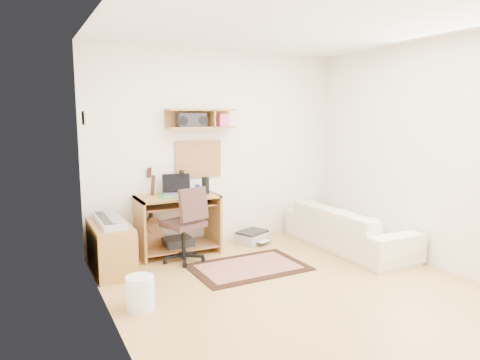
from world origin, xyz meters
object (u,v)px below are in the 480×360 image
desk (178,225)px  task_chair (183,224)px  sofa (348,221)px  printer (252,236)px  cabinet (110,247)px

desk → task_chair: bearing=-96.9°
desk → sofa: 2.23m
printer → desk: bearing=155.4°
task_chair → printer: bearing=-2.7°
task_chair → cabinet: task_chair is taller
cabinet → task_chair: bearing=-4.4°
task_chair → sofa: (2.11, -0.49, -0.09)m
task_chair → sofa: bearing=-31.5°
desk → cabinet: size_ratio=1.11×
desk → cabinet: (-0.89, -0.26, -0.10)m
cabinet → printer: cabinet is taller
cabinet → sofa: 3.01m
task_chair → sofa: size_ratio=0.49×
printer → task_chair: bearing=171.9°
cabinet → printer: bearing=7.2°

